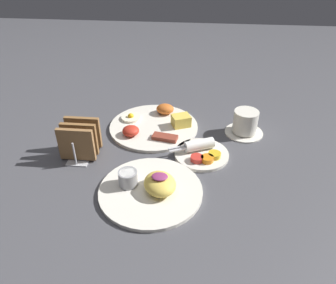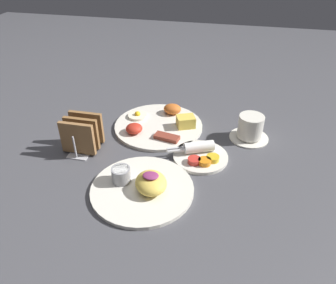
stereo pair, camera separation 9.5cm
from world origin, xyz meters
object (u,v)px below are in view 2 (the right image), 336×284
at_px(plate_foreground, 143,186).
at_px(toast_rack, 82,134).
at_px(plate_condiments, 200,155).
at_px(plate_breakfast, 160,124).
at_px(coffee_cup, 250,128).

distance_m(plate_foreground, toast_rack, 0.26).
distance_m(plate_condiments, plate_foreground, 0.20).
distance_m(plate_breakfast, coffee_cup, 0.29).
distance_m(toast_rack, coffee_cup, 0.50).
height_order(plate_breakfast, toast_rack, toast_rack).
bearing_deg(plate_breakfast, toast_rack, -139.37).
xyz_separation_m(plate_breakfast, coffee_cup, (0.29, -0.01, 0.03)).
xyz_separation_m(plate_foreground, coffee_cup, (0.26, 0.30, 0.02)).
distance_m(plate_foreground, coffee_cup, 0.40).
bearing_deg(plate_foreground, plate_breakfast, 95.60).
distance_m(plate_condiments, toast_rack, 0.35).
bearing_deg(toast_rack, plate_condiments, 3.62).
xyz_separation_m(toast_rack, coffee_cup, (0.48, 0.16, -0.01)).
bearing_deg(plate_condiments, coffee_cup, 45.59).
relative_size(plate_condiments, coffee_cup, 1.45).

